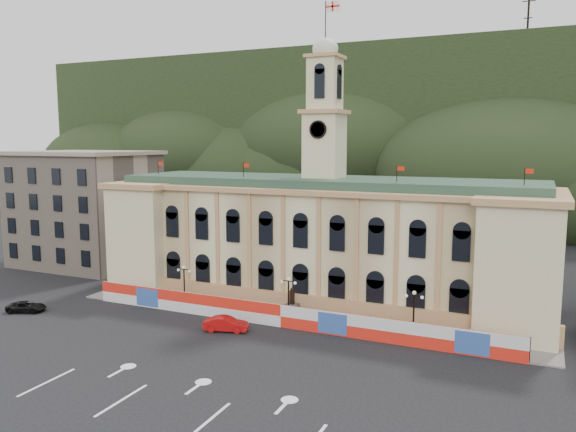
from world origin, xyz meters
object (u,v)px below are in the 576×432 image
at_px(statue, 292,309).
at_px(red_sedan, 226,324).
at_px(black_suv, 26,307).
at_px(lamp_center, 288,295).

height_order(statue, red_sedan, statue).
bearing_deg(black_suv, statue, -94.57).
height_order(red_sedan, black_suv, red_sedan).
xyz_separation_m(statue, black_suv, (-30.00, -10.52, -0.57)).
bearing_deg(red_sedan, lamp_center, -57.55).
height_order(statue, black_suv, statue).
height_order(statue, lamp_center, lamp_center).
bearing_deg(lamp_center, statue, 90.00).
distance_m(lamp_center, black_suv, 31.57).
bearing_deg(lamp_center, red_sedan, -130.43).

